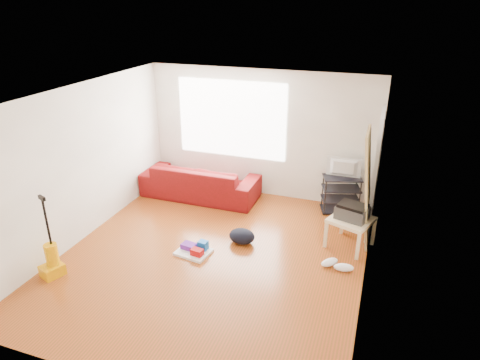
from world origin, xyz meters
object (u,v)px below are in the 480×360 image
(cleaning_tray, at_px, (195,250))
(backpack, at_px, (242,242))
(tv_stand, at_px, (341,194))
(side_table, at_px, (351,223))
(sofa, at_px, (201,196))
(bucket, at_px, (213,204))
(vacuum, at_px, (52,261))

(cleaning_tray, distance_m, backpack, 0.81)
(tv_stand, relative_size, side_table, 0.98)
(sofa, xyz_separation_m, side_table, (3.02, -0.92, 0.42))
(side_table, bearing_deg, cleaning_tray, -155.60)
(bucket, bearing_deg, cleaning_tray, -77.31)
(sofa, bearing_deg, tv_stand, -174.33)
(sofa, xyz_separation_m, tv_stand, (2.72, 0.27, 0.35))
(sofa, xyz_separation_m, cleaning_tray, (0.76, -1.94, 0.06))
(side_table, xyz_separation_m, cleaning_tray, (-2.26, -1.02, -0.36))
(backpack, relative_size, vacuum, 0.35)
(bucket, distance_m, vacuum, 3.16)
(bucket, bearing_deg, vacuum, -114.67)
(sofa, bearing_deg, bucket, 145.26)
(cleaning_tray, bearing_deg, tv_stand, 48.46)
(vacuum, bearing_deg, backpack, 57.78)
(bucket, bearing_deg, sofa, 145.26)
(sofa, relative_size, side_table, 2.93)
(sofa, distance_m, vacuum, 3.27)
(tv_stand, xyz_separation_m, vacuum, (-3.65, -3.40, -0.12))
(side_table, relative_size, bucket, 2.80)
(side_table, bearing_deg, vacuum, -150.78)
(tv_stand, bearing_deg, backpack, -146.44)
(bucket, xyz_separation_m, backpack, (0.98, -1.14, 0.00))
(sofa, height_order, vacuum, vacuum)
(cleaning_tray, height_order, vacuum, vacuum)
(tv_stand, bearing_deg, cleaning_tray, -148.88)
(side_table, distance_m, cleaning_tray, 2.51)
(sofa, xyz_separation_m, bucket, (0.38, -0.27, 0.00))
(backpack, distance_m, vacuum, 2.88)
(sofa, relative_size, backpack, 5.35)
(sofa, relative_size, cleaning_tray, 4.08)
(tv_stand, height_order, bucket, tv_stand)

